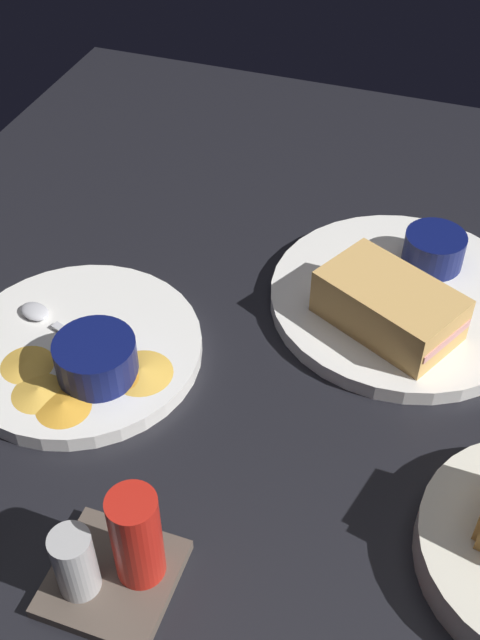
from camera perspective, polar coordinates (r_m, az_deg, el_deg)
name	(u,v)px	position (r cm, az deg, el deg)	size (l,w,h in cm)	color
ground_plane	(357,387)	(74.29, 8.48, -4.85)	(110.00, 110.00, 3.00)	black
plate_sandwich_main	(402,299)	(80.41, 11.73, 1.49)	(26.56, 26.56, 1.60)	white
sandwich_half_near	(389,306)	(74.60, 10.79, 1.04)	(15.03, 12.64, 4.80)	tan
ramekin_dark_sauce	(434,248)	(83.05, 13.95, 5.08)	(6.25, 6.25, 3.60)	#0C144C
spoon_by_dark_ramekin	(403,284)	(80.40, 11.76, 2.59)	(5.42, 9.59, 0.80)	silver
plate_chips_companion	(81,348)	(75.23, -11.52, -2.05)	(22.88, 22.88, 1.60)	white
ramekin_light_gravy	(96,357)	(70.19, -10.46, -2.68)	(7.33, 7.33, 3.72)	#0C144C
spoon_by_gravy_ramekin	(44,317)	(77.39, -14.09, 0.18)	(9.79, 4.66, 0.80)	silver
plantain_chip_scatter	(83,380)	(70.87, -11.34, -4.30)	(16.91, 12.44, 0.60)	gold
condiment_caddy	(115,557)	(58.24, -9.08, -16.64)	(9.00, 9.00, 9.50)	brown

